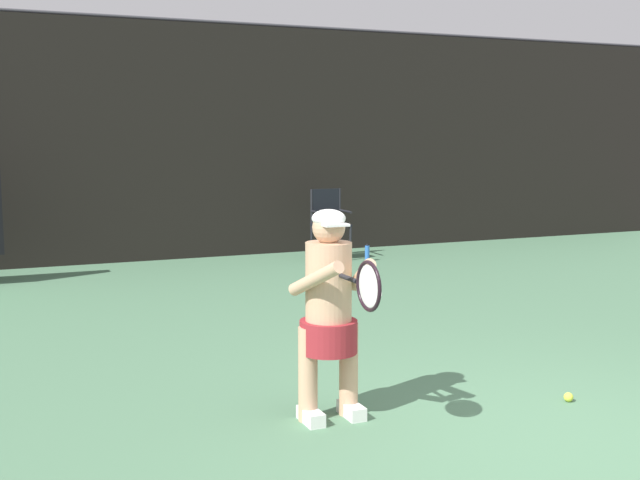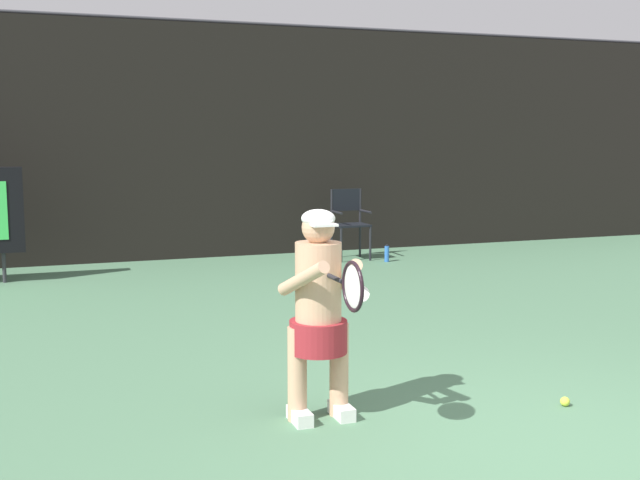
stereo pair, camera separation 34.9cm
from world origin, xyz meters
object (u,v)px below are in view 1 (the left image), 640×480
at_px(tennis_player, 329,308).
at_px(tennis_ball_loose, 568,397).
at_px(water_bottle, 367,253).
at_px(tennis_racket, 367,285).
at_px(umpire_chair, 329,219).

distance_m(tennis_player, tennis_ball_loose, 1.90).
bearing_deg(water_bottle, tennis_ball_loose, -103.81).
xyz_separation_m(tennis_player, tennis_ball_loose, (1.72, -0.37, -0.73)).
distance_m(water_bottle, tennis_ball_loose, 6.57).
relative_size(water_bottle, tennis_racket, 0.44).
height_order(water_bottle, tennis_ball_loose, water_bottle).
bearing_deg(tennis_player, umpire_chair, 66.16).
relative_size(umpire_chair, tennis_player, 0.76).
height_order(tennis_player, tennis_racket, tennis_player).
height_order(umpire_chair, water_bottle, umpire_chair).
xyz_separation_m(umpire_chair, tennis_player, (-2.86, -6.47, 0.14)).
height_order(tennis_racket, tennis_ball_loose, tennis_racket).
bearing_deg(water_bottle, umpire_chair, 132.99).
xyz_separation_m(umpire_chair, tennis_racket, (-2.84, -6.99, 0.39)).
bearing_deg(tennis_ball_loose, umpire_chair, 80.55).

